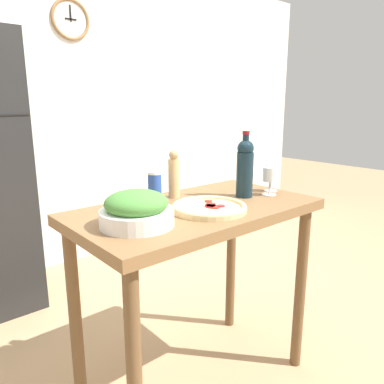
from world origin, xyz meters
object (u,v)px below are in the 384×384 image
at_px(pepper_mill, 174,175).
at_px(homemade_pizza, 209,207).
at_px(wine_glass_far, 271,173).
at_px(salad_bowl, 137,210).
at_px(wine_glass_near, 270,176).
at_px(wine_bottle, 245,167).
at_px(salt_canister, 155,186).

distance_m(pepper_mill, homemade_pizza, 0.30).
xyz_separation_m(wine_glass_far, salad_bowl, (-0.85, -0.03, -0.04)).
relative_size(wine_glass_far, homemade_pizza, 0.44).
bearing_deg(wine_glass_near, wine_bottle, 154.27).
bearing_deg(wine_bottle, salad_bowl, -176.64).
relative_size(wine_glass_far, salt_canister, 1.03).
relative_size(wine_bottle, homemade_pizza, 0.99).
relative_size(wine_glass_near, wine_glass_far, 1.00).
height_order(wine_glass_far, salt_canister, wine_glass_far).
relative_size(wine_glass_far, salad_bowl, 0.50).
relative_size(pepper_mill, homemade_pizza, 0.72).
bearing_deg(wine_glass_near, salt_canister, 148.97).
height_order(wine_bottle, salad_bowl, wine_bottle).
bearing_deg(wine_bottle, salt_canister, 147.33).
bearing_deg(salad_bowl, salt_canister, 44.90).
relative_size(wine_bottle, wine_glass_near, 2.28).
bearing_deg(homemade_pizza, salad_bowl, 175.04).
bearing_deg(salt_canister, pepper_mill, -13.26).
bearing_deg(salad_bowl, homemade_pizza, -4.96).
bearing_deg(salad_bowl, wine_glass_near, -1.56).
relative_size(wine_glass_near, pepper_mill, 0.61).
xyz_separation_m(wine_glass_near, wine_glass_far, (0.07, 0.05, -0.00)).
distance_m(wine_glass_far, salt_canister, 0.62).
relative_size(wine_glass_near, salt_canister, 1.03).
xyz_separation_m(wine_glass_near, salad_bowl, (-0.77, 0.02, -0.04)).
relative_size(salad_bowl, homemade_pizza, 0.87).
relative_size(wine_bottle, salad_bowl, 1.14).
relative_size(homemade_pizza, salt_canister, 2.37).
bearing_deg(homemade_pizza, wine_glass_far, 6.54).
xyz_separation_m(wine_bottle, salad_bowl, (-0.65, -0.04, -0.09)).
height_order(wine_glass_near, wine_glass_far, same).
xyz_separation_m(wine_glass_near, salt_canister, (-0.50, 0.30, -0.03)).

